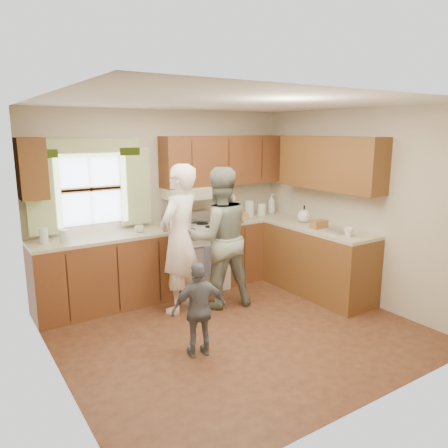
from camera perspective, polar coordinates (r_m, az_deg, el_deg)
room at (r=4.72m, az=1.64°, el=0.19°), size 3.80×3.80×3.80m
kitchen_fixtures at (r=6.02m, az=0.59°, el=-1.21°), size 3.80×2.25×2.15m
stove at (r=6.25m, az=-3.67°, el=-4.25°), size 0.76×0.67×1.07m
woman_left at (r=5.38m, az=-5.80°, el=-1.98°), size 0.80×0.71×1.84m
woman_right at (r=5.53m, az=-0.64°, el=-1.81°), size 1.00×0.85×1.79m
child at (r=4.42m, az=-3.22°, el=-11.09°), size 0.61×0.37×0.97m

